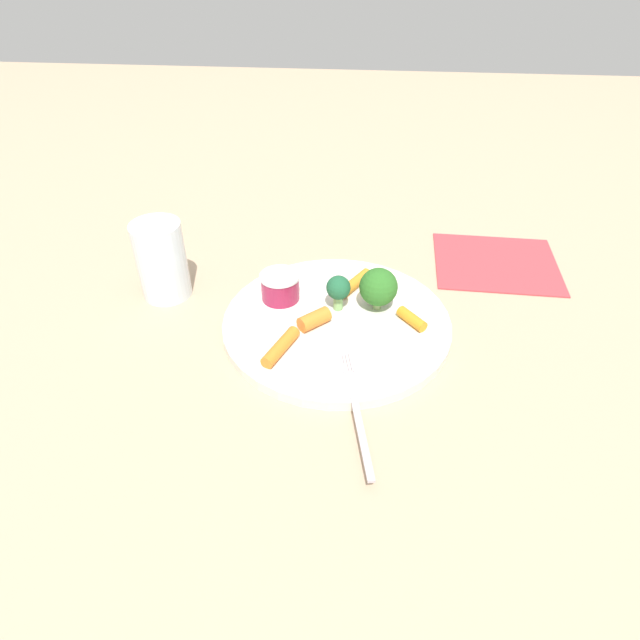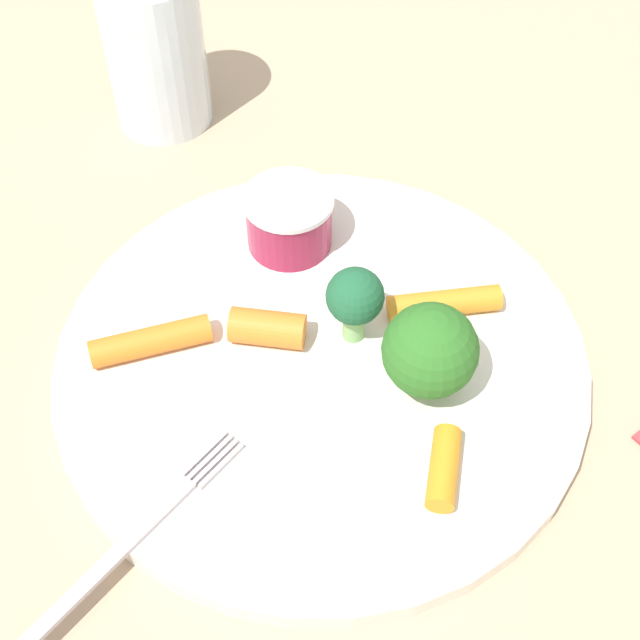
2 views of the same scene
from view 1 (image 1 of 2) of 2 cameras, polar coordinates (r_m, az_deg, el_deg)
The scene contains 12 objects.
ground_plane at distance 0.63m, azimuth 1.75°, elevation -0.77°, with size 2.40×2.40×0.00m, color tan.
plate at distance 0.63m, azimuth 1.76°, elevation -0.34°, with size 0.26×0.26×0.01m, color silver.
sauce_cup at distance 0.65m, azimuth -4.22°, elevation 3.52°, with size 0.05×0.05×0.03m.
broccoli_floret_0 at distance 0.63m, azimuth 6.18°, elevation 3.45°, with size 0.04×0.04×0.05m.
broccoli_floret_1 at distance 0.63m, azimuth 1.87°, elevation 3.29°, with size 0.03×0.03×0.04m.
carrot_stick_0 at distance 0.58m, azimuth -4.16°, elevation -2.84°, with size 0.01×0.01×0.06m, color orange.
carrot_stick_1 at distance 0.61m, azimuth -0.61°, elevation 0.07°, with size 0.02×0.02×0.04m, color orange.
carrot_stick_2 at distance 0.68m, azimuth 3.66°, elevation 3.90°, with size 0.01×0.01×0.06m, color orange.
carrot_stick_3 at distance 0.63m, azimuth 9.64°, elevation 0.10°, with size 0.01×0.01×0.04m, color orange.
fork at distance 0.52m, azimuth 3.79°, elevation -9.20°, with size 0.04×0.16×0.00m.
drinking_glass at distance 0.69m, azimuth -16.35°, elevation 6.05°, with size 0.06×0.06×0.10m, color silver.
napkin at distance 0.79m, azimuth 18.06°, elevation 5.79°, with size 0.16×0.14×0.00m, color #B93A40.
Camera 1 is at (0.03, -0.49, 0.40)m, focal length 30.37 mm.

